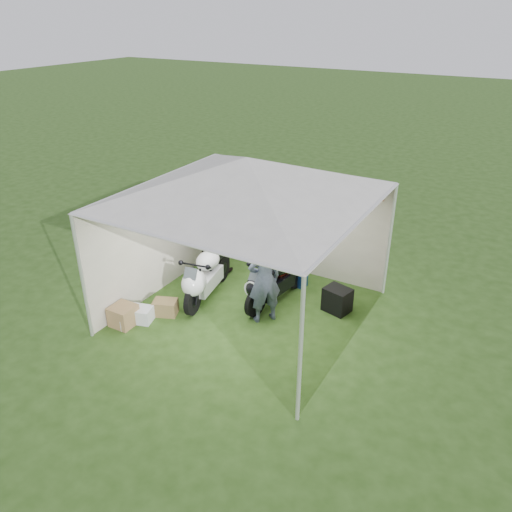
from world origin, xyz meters
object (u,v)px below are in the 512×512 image
at_px(crate_1, 123,315).
at_px(canopy_tent, 247,182).
at_px(motorcycle_black, 274,279).
at_px(paddock_stand, 298,279).
at_px(crate_3, 165,307).
at_px(person_blue_jacket, 264,279).
at_px(crate_2, 121,321).
at_px(motorcycle_white, 205,274).
at_px(crate_0, 141,314).
at_px(person_dark_jacket, 211,229).
at_px(equipment_box, 337,300).

bearing_deg(crate_1, canopy_tent, 40.40).
height_order(motorcycle_black, paddock_stand, motorcycle_black).
distance_m(paddock_stand, crate_3, 2.79).
xyz_separation_m(motorcycle_black, person_blue_jacket, (0.13, -0.60, 0.32)).
xyz_separation_m(paddock_stand, crate_2, (-2.12, -2.95, -0.03)).
bearing_deg(crate_1, crate_2, -90.00).
bearing_deg(motorcycle_black, canopy_tent, -108.20).
bearing_deg(crate_2, canopy_tent, 41.78).
relative_size(motorcycle_white, crate_1, 4.63).
bearing_deg(crate_0, crate_1, -128.87).
xyz_separation_m(person_dark_jacket, crate_0, (0.00, -2.32, -0.83)).
xyz_separation_m(equipment_box, crate_1, (-3.18, -2.36, -0.05)).
distance_m(person_dark_jacket, equipment_box, 3.08).
height_order(equipment_box, crate_2, equipment_box).
bearing_deg(crate_3, crate_2, -121.34).
distance_m(crate_0, crate_1, 0.31).
distance_m(equipment_box, crate_2, 4.01).
height_order(crate_0, crate_2, crate_0).
xyz_separation_m(motorcycle_black, crate_1, (-2.00, -2.01, -0.34)).
bearing_deg(crate_1, equipment_box, 36.59).
relative_size(equipment_box, crate_1, 1.13).
bearing_deg(paddock_stand, motorcycle_black, -97.53).
bearing_deg(equipment_box, crate_0, -144.62).
relative_size(motorcycle_black, person_dark_jacket, 0.99).
bearing_deg(crate_2, crate_1, 90.00).
bearing_deg(person_dark_jacket, equipment_box, 165.76).
relative_size(motorcycle_black, crate_3, 4.41).
bearing_deg(equipment_box, person_dark_jacket, 176.14).
xyz_separation_m(crate_1, crate_3, (0.44, 0.64, -0.04)).
relative_size(paddock_stand, crate_0, 0.87).
height_order(canopy_tent, crate_3, canopy_tent).
relative_size(person_dark_jacket, crate_0, 4.70).
bearing_deg(crate_3, equipment_box, 32.04).
relative_size(paddock_stand, crate_1, 0.86).
height_order(equipment_box, crate_3, equipment_box).
bearing_deg(canopy_tent, crate_0, -141.25).
distance_m(motorcycle_white, motorcycle_black, 1.34).
distance_m(motorcycle_white, paddock_stand, 1.97).
relative_size(person_blue_jacket, crate_0, 4.11).
bearing_deg(motorcycle_black, crate_1, -127.33).
distance_m(person_dark_jacket, person_blue_jacket, 2.26).
xyz_separation_m(crate_0, crate_2, (-0.19, -0.31, -0.03)).
relative_size(motorcycle_black, paddock_stand, 5.30).
relative_size(motorcycle_white, equipment_box, 4.09).
relative_size(person_dark_jacket, crate_1, 4.60).
height_order(canopy_tent, motorcycle_black, canopy_tent).
distance_m(canopy_tent, motorcycle_white, 2.26).
distance_m(motorcycle_black, crate_1, 2.86).
height_order(person_blue_jacket, crate_3, person_blue_jacket).
relative_size(canopy_tent, motorcycle_black, 2.96).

